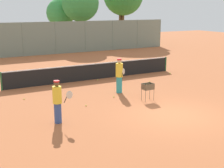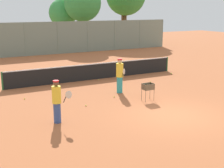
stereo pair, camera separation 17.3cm
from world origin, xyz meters
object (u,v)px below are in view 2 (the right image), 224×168
object	(u,v)px
player_white_outfit	(57,101)
player_red_cap	(120,75)
tennis_net	(95,71)
ball_cart	(148,88)

from	to	relation	value
player_white_outfit	player_red_cap	size ratio (longest dim) A/B	0.93
tennis_net	ball_cart	xyz separation A→B (m)	(0.26, -5.69, 0.10)
player_red_cap	ball_cart	distance (m)	2.11
tennis_net	player_white_outfit	bearing A→B (deg)	-126.34
player_white_outfit	ball_cart	xyz separation A→B (m)	(5.06, 0.84, -0.26)
player_red_cap	ball_cart	size ratio (longest dim) A/B	2.15
player_red_cap	ball_cart	world-z (taller)	player_red_cap
ball_cart	player_white_outfit	bearing A→B (deg)	-170.55
tennis_net	player_white_outfit	world-z (taller)	player_white_outfit
player_red_cap	player_white_outfit	bearing A→B (deg)	-51.75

